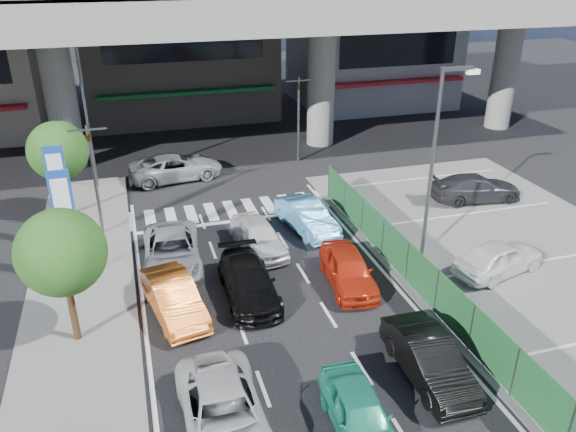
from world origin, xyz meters
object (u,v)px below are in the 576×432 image
object	(u,v)px
taxi_orange_left	(174,298)
sedan_white_front_mid	(259,236)
sedan_white_mid_left	(224,413)
parked_sedan_dgrey	(476,188)
tree_near	(61,253)
wagon_silver_front_left	(172,251)
hatch_black_mid_right	(429,359)
taxi_orange_right	(348,269)
traffic_light_left	(91,153)
traffic_cone	(433,293)
street_lamp_right	(438,149)
signboard_near	(64,211)
crossing_wagon_silver	(176,167)
kei_truck_front_right	(307,216)
taxi_teal_mid	(360,414)
street_lamp_left	(88,102)
sedan_black_mid	(249,282)
tree_far	(58,151)
signboard_far	(58,184)
traffic_light_right	(299,99)
parked_sedan_white	(499,257)

from	to	relation	value
taxi_orange_left	sedan_white_front_mid	bearing A→B (deg)	32.35
sedan_white_mid_left	parked_sedan_dgrey	world-z (taller)	parked_sedan_dgrey
tree_near	wagon_silver_front_left	size ratio (longest dim) A/B	0.97
sedan_white_mid_left	hatch_black_mid_right	xyz separation A→B (m)	(6.39, 0.35, 0.02)
taxi_orange_left	taxi_orange_right	size ratio (longest dim) A/B	1.03
traffic_light_left	traffic_cone	xyz separation A→B (m)	(11.80, -9.37, -3.51)
street_lamp_right	signboard_near	bearing A→B (deg)	172.10
crossing_wagon_silver	parked_sedan_dgrey	distance (m)	16.49
sedan_white_mid_left	kei_truck_front_right	distance (m)	12.54
street_lamp_right	taxi_teal_mid	size ratio (longest dim) A/B	2.15
sedan_white_front_mid	kei_truck_front_right	distance (m)	2.94
wagon_silver_front_left	crossing_wagon_silver	world-z (taller)	crossing_wagon_silver
street_lamp_left	sedan_white_mid_left	distance (m)	20.00
signboard_near	parked_sedan_dgrey	distance (m)	19.97
taxi_teal_mid	sedan_black_mid	size ratio (longest dim) A/B	0.82
taxi_teal_mid	kei_truck_front_right	bearing A→B (deg)	81.28
sedan_black_mid	wagon_silver_front_left	bearing A→B (deg)	129.11
street_lamp_right	tree_far	xyz separation A→B (m)	(-14.97, 8.50, -1.38)
signboard_far	sedan_white_mid_left	xyz separation A→B (m)	(4.59, -12.28, -2.40)
tree_far	taxi_teal_mid	bearing A→B (deg)	-63.79
traffic_light_right	traffic_light_left	bearing A→B (deg)	-149.11
signboard_near	parked_sedan_white	world-z (taller)	signboard_near
tree_near	taxi_orange_left	bearing A→B (deg)	10.94
parked_sedan_dgrey	traffic_cone	size ratio (longest dim) A/B	6.43
sedan_white_front_mid	tree_near	bearing A→B (deg)	-155.24
traffic_light_left	tree_far	size ratio (longest dim) A/B	1.08
taxi_orange_left	kei_truck_front_right	xyz separation A→B (m)	(6.69, 5.09, 0.00)
street_lamp_left	sedan_white_front_mid	bearing A→B (deg)	-55.11
kei_truck_front_right	parked_sedan_dgrey	size ratio (longest dim) A/B	0.89
street_lamp_right	wagon_silver_front_left	size ratio (longest dim) A/B	1.61
parked_sedan_white	sedan_black_mid	bearing A→B (deg)	68.47
street_lamp_right	signboard_near	xyz separation A→B (m)	(-14.37, 1.99, -1.71)
traffic_light_left	signboard_near	distance (m)	4.22
signboard_far	wagon_silver_front_left	distance (m)	5.61
taxi_orange_right	parked_sedan_dgrey	world-z (taller)	parked_sedan_dgrey
taxi_orange_right	parked_sedan_white	world-z (taller)	parked_sedan_white
taxi_orange_left	traffic_light_left	bearing A→B (deg)	98.05
taxi_orange_left	parked_sedan_white	bearing A→B (deg)	-14.75
parked_sedan_white	taxi_teal_mid	bearing A→B (deg)	110.53
traffic_cone	wagon_silver_front_left	bearing A→B (deg)	148.61
hatch_black_mid_right	parked_sedan_dgrey	world-z (taller)	parked_sedan_dgrey
crossing_wagon_silver	traffic_light_right	bearing A→B (deg)	-90.21
sedan_white_mid_left	sedan_black_mid	distance (m)	6.59
sedan_white_mid_left	taxi_orange_right	distance (m)	8.50
traffic_light_left	kei_truck_front_right	size ratio (longest dim) A/B	1.24
taxi_orange_left	parked_sedan_dgrey	world-z (taller)	parked_sedan_dgrey
taxi_teal_mid	sedan_white_front_mid	xyz separation A→B (m)	(-0.14, 10.77, 0.06)
signboard_far	hatch_black_mid_right	bearing A→B (deg)	-47.38
signboard_far	taxi_teal_mid	xyz separation A→B (m)	(8.09, -13.34, -2.43)
traffic_light_right	signboard_near	bearing A→B (deg)	-139.09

